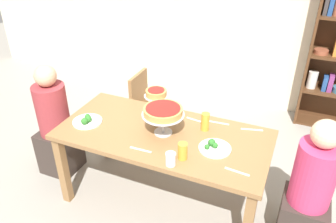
% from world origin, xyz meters
% --- Properties ---
extents(ground_plane, '(12.00, 12.00, 0.00)m').
position_xyz_m(ground_plane, '(0.00, 0.00, 0.00)').
color(ground_plane, gray).
extents(dining_table, '(1.74, 0.83, 0.74)m').
position_xyz_m(dining_table, '(0.00, 0.00, 0.65)').
color(dining_table, olive).
rests_on(dining_table, ground_plane).
extents(diner_head_east, '(0.34, 0.34, 1.15)m').
position_xyz_m(diner_head_east, '(1.18, -0.01, 0.49)').
color(diner_head_east, '#382D28').
rests_on(diner_head_east, ground_plane).
extents(diner_head_west, '(0.34, 0.34, 1.15)m').
position_xyz_m(diner_head_west, '(-1.14, -0.01, 0.49)').
color(diner_head_west, '#382D28').
rests_on(diner_head_west, ground_plane).
extents(chair_far_left, '(0.40, 0.40, 0.87)m').
position_xyz_m(chair_far_left, '(-0.49, 0.71, 0.49)').
color(chair_far_left, olive).
rests_on(chair_far_left, ground_plane).
extents(deep_dish_pizza_stand, '(0.34, 0.34, 0.24)m').
position_xyz_m(deep_dish_pizza_stand, '(-0.00, -0.00, 0.93)').
color(deep_dish_pizza_stand, silver).
rests_on(deep_dish_pizza_stand, dining_table).
extents(personal_pizza_stand, '(0.21, 0.21, 0.23)m').
position_xyz_m(personal_pizza_stand, '(-0.19, 0.27, 0.91)').
color(personal_pizza_stand, silver).
rests_on(personal_pizza_stand, dining_table).
extents(salad_plate_near_diner, '(0.25, 0.25, 0.07)m').
position_xyz_m(salad_plate_near_diner, '(-0.67, -0.11, 0.76)').
color(salad_plate_near_diner, white).
rests_on(salad_plate_near_diner, dining_table).
extents(salad_plate_far_diner, '(0.25, 0.25, 0.07)m').
position_xyz_m(salad_plate_far_diner, '(0.44, -0.05, 0.76)').
color(salad_plate_far_diner, white).
rests_on(salad_plate_far_diner, dining_table).
extents(beer_glass_amber_tall, '(0.07, 0.07, 0.13)m').
position_xyz_m(beer_glass_amber_tall, '(0.26, -0.25, 0.81)').
color(beer_glass_amber_tall, gold).
rests_on(beer_glass_amber_tall, dining_table).
extents(beer_glass_amber_short, '(0.07, 0.07, 0.15)m').
position_xyz_m(beer_glass_amber_short, '(0.30, 0.18, 0.82)').
color(beer_glass_amber_short, gold).
rests_on(beer_glass_amber_short, dining_table).
extents(water_glass_clear_near, '(0.07, 0.07, 0.10)m').
position_xyz_m(water_glass_clear_near, '(0.21, -0.35, 0.79)').
color(water_glass_clear_near, white).
rests_on(water_glass_clear_near, dining_table).
extents(cutlery_fork_near, '(0.18, 0.06, 0.00)m').
position_xyz_m(cutlery_fork_near, '(0.66, 0.33, 0.74)').
color(cutlery_fork_near, silver).
rests_on(cutlery_fork_near, dining_table).
extents(cutlery_knife_near, '(0.18, 0.02, 0.00)m').
position_xyz_m(cutlery_knife_near, '(-0.06, -0.28, 0.74)').
color(cutlery_knife_near, silver).
rests_on(cutlery_knife_near, dining_table).
extents(cutlery_fork_far, '(0.18, 0.03, 0.00)m').
position_xyz_m(cutlery_fork_far, '(0.67, -0.24, 0.74)').
color(cutlery_fork_far, silver).
rests_on(cutlery_fork_far, dining_table).
extents(cutlery_knife_far, '(0.18, 0.04, 0.00)m').
position_xyz_m(cutlery_knife_far, '(0.18, 0.29, 0.74)').
color(cutlery_knife_far, silver).
rests_on(cutlery_knife_far, dining_table).
extents(cutlery_spare_fork, '(0.18, 0.03, 0.00)m').
position_xyz_m(cutlery_spare_fork, '(0.38, 0.33, 0.74)').
color(cutlery_spare_fork, silver).
rests_on(cutlery_spare_fork, dining_table).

